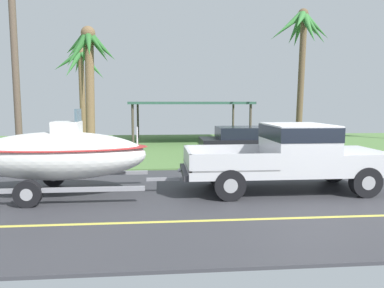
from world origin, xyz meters
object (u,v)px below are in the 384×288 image
parked_sedan_near (248,143)px  boat_on_trailer (58,155)px  pickup_truck_towing (296,154)px  utility_pole (15,58)px  carport_awning (189,104)px  palm_tree_near_right (89,59)px  palm_tree_mid (302,37)px  palm_tree_near_left (82,72)px

parked_sedan_near → boat_on_trailer: bearing=-137.5°
pickup_truck_towing → boat_on_trailer: bearing=-180.0°
utility_pole → carport_awning: bearing=52.4°
parked_sedan_near → palm_tree_near_right: 8.35m
carport_awning → palm_tree_near_right: palm_tree_near_right is taller
carport_awning → palm_tree_mid: (5.27, -4.54, 3.30)m
carport_awning → parked_sedan_near: bearing=-72.7°
carport_awning → palm_tree_near_right: size_ratio=1.18×
parked_sedan_near → palm_tree_near_right: size_ratio=0.73×
pickup_truck_towing → parked_sedan_near: bearing=88.7°
utility_pole → palm_tree_near_right: bearing=66.1°
carport_awning → palm_tree_mid: size_ratio=1.00×
pickup_truck_towing → palm_tree_near_left: (-8.22, 12.09, 3.19)m
parked_sedan_near → utility_pole: (-9.00, -2.18, 3.33)m
palm_tree_near_left → utility_pole: bearing=-94.4°
boat_on_trailer → utility_pole: (-2.40, 3.87, 2.93)m
boat_on_trailer → utility_pole: size_ratio=0.75×
boat_on_trailer → palm_tree_near_left: size_ratio=1.03×
parked_sedan_near → utility_pole: size_ratio=0.57×
palm_tree_near_right → palm_tree_near_left: bearing=105.9°
boat_on_trailer → parked_sedan_near: (6.60, 6.04, -0.40)m
parked_sedan_near → palm_tree_mid: (3.17, 2.23, 5.01)m
boat_on_trailer → carport_awning: (4.50, 12.81, 1.30)m
boat_on_trailer → carport_awning: bearing=70.7°
palm_tree_near_left → parked_sedan_near: bearing=-35.9°
boat_on_trailer → palm_tree_mid: palm_tree_mid is taller
palm_tree_mid → pickup_truck_towing: bearing=-111.8°
pickup_truck_towing → carport_awning: size_ratio=0.80×
palm_tree_mid → boat_on_trailer: bearing=-139.7°
pickup_truck_towing → boat_on_trailer: boat_on_trailer is taller
parked_sedan_near → palm_tree_near_right: (-7.19, 1.91, 3.79)m
pickup_truck_towing → palm_tree_mid: size_ratio=0.80×
parked_sedan_near → palm_tree_near_left: 10.91m
carport_awning → utility_pole: 11.41m
carport_awning → utility_pole: bearing=-127.6°
palm_tree_near_left → pickup_truck_towing: bearing=-55.8°
palm_tree_near_left → utility_pole: 8.25m
boat_on_trailer → utility_pole: utility_pole is taller
palm_tree_near_left → carport_awning: bearing=6.5°
palm_tree_near_right → palm_tree_mid: 10.43m
pickup_truck_towing → palm_tree_near_left: palm_tree_near_left is taller
palm_tree_mid → carport_awning: bearing=139.3°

